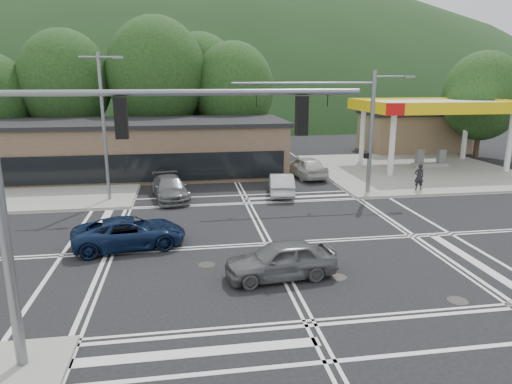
{
  "coord_description": "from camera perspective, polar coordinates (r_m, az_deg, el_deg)",
  "views": [
    {
      "loc": [
        -3.69,
        -19.71,
        7.56
      ],
      "look_at": [
        0.09,
        4.43,
        1.4
      ],
      "focal_mm": 32.0,
      "sensor_mm": 36.0,
      "label": 1
    }
  ],
  "objects": [
    {
      "name": "car_queue_a",
      "position": [
        30.16,
        3.17,
        1.01
      ],
      "size": [
        2.15,
        4.53,
        1.43
      ],
      "primitive_type": "imported",
      "rotation": [
        0.0,
        0.0,
        2.99
      ],
      "color": "silver",
      "rests_on": "ground"
    },
    {
      "name": "tree_n_b",
      "position": [
        43.77,
        -12.31,
        14.14
      ],
      "size": [
        9.0,
        9.0,
        12.98
      ],
      "color": "#382619",
      "rests_on": "ground"
    },
    {
      "name": "gas_station_canopy",
      "position": [
        41.34,
        21.46,
        9.7
      ],
      "size": [
        12.32,
        8.34,
        5.75
      ],
      "color": "silver",
      "rests_on": "ground"
    },
    {
      "name": "signal_mast_ne",
      "position": [
        29.97,
        12.07,
        9.08
      ],
      "size": [
        11.65,
        0.3,
        8.0
      ],
      "color": "slate",
      "rests_on": "ground"
    },
    {
      "name": "convenience_store",
      "position": [
        50.92,
        19.04,
        7.0
      ],
      "size": [
        10.0,
        6.0,
        3.8
      ],
      "primitive_type": "cube",
      "color": "#846B4F",
      "rests_on": "ground"
    },
    {
      "name": "tree_n_c",
      "position": [
        43.97,
        -2.85,
        12.74
      ],
      "size": [
        7.6,
        7.6,
        10.87
      ],
      "color": "#382619",
      "rests_on": "ground"
    },
    {
      "name": "car_queue_b",
      "position": [
        35.58,
        6.24,
        3.16
      ],
      "size": [
        2.72,
        5.1,
        1.65
      ],
      "primitive_type": "imported",
      "rotation": [
        0.0,
        0.0,
        3.31
      ],
      "color": "#B8B8B3",
      "rests_on": "ground"
    },
    {
      "name": "tree_n_e",
      "position": [
        47.74,
        -7.07,
        13.55
      ],
      "size": [
        8.4,
        8.4,
        11.98
      ],
      "color": "#382619",
      "rests_on": "ground"
    },
    {
      "name": "ground",
      "position": [
        21.43,
        1.61,
        -6.51
      ],
      "size": [
        120.0,
        120.0,
        0.0
      ],
      "primitive_type": "plane",
      "color": "black",
      "rests_on": "ground"
    },
    {
      "name": "car_grey_center",
      "position": [
        17.78,
        3.08,
        -8.45
      ],
      "size": [
        4.48,
        2.17,
        1.47
      ],
      "primitive_type": "imported",
      "rotation": [
        0.0,
        0.0,
        -1.47
      ],
      "color": "#5A5C5F",
      "rests_on": "ground"
    },
    {
      "name": "sidewalk_ne",
      "position": [
        40.13,
        19.07,
        2.62
      ],
      "size": [
        16.0,
        16.0,
        0.15
      ],
      "primitive_type": "cube",
      "color": "gray",
      "rests_on": "ground"
    },
    {
      "name": "tree_n_a",
      "position": [
        44.91,
        -22.75,
        12.55
      ],
      "size": [
        8.0,
        8.0,
        11.75
      ],
      "color": "#382619",
      "rests_on": "ground"
    },
    {
      "name": "streetlight_nw",
      "position": [
        29.21,
        -18.43,
        8.51
      ],
      "size": [
        2.5,
        0.25,
        9.0
      ],
      "color": "slate",
      "rests_on": "ground"
    },
    {
      "name": "tree_ne",
      "position": [
        48.44,
        26.46,
        10.68
      ],
      "size": [
        7.2,
        7.2,
        9.99
      ],
      "color": "#382619",
      "rests_on": "ground"
    },
    {
      "name": "signal_mast_sw",
      "position": [
        12.07,
        -21.62,
        1.47
      ],
      "size": [
        9.14,
        0.28,
        8.0
      ],
      "color": "slate",
      "rests_on": "ground"
    },
    {
      "name": "sidewalk_nw",
      "position": [
        37.26,
        -26.36,
        1.07
      ],
      "size": [
        16.0,
        16.0,
        0.15
      ],
      "primitive_type": "cube",
      "color": "gray",
      "rests_on": "ground"
    },
    {
      "name": "car_blue_west",
      "position": [
        21.6,
        -15.52,
        -4.92
      ],
      "size": [
        5.32,
        3.1,
        1.39
      ],
      "primitive_type": "imported",
      "rotation": [
        0.0,
        0.0,
        1.74
      ],
      "color": "#0E1D3D",
      "rests_on": "ground"
    },
    {
      "name": "pedestrian",
      "position": [
        32.55,
        19.71,
        1.79
      ],
      "size": [
        0.68,
        0.46,
        1.81
      ],
      "primitive_type": "imported",
      "rotation": [
        0.0,
        0.0,
        3.1
      ],
      "color": "black",
      "rests_on": "sidewalk_ne"
    },
    {
      "name": "car_northbound",
      "position": [
        29.53,
        -10.71,
        0.49
      ],
      "size": [
        2.8,
        5.16,
        1.42
      ],
      "primitive_type": "imported",
      "rotation": [
        0.0,
        0.0,
        0.17
      ],
      "color": "#5B5D60",
      "rests_on": "ground"
    },
    {
      "name": "commercial_row",
      "position": [
        37.38,
        -15.48,
        5.08
      ],
      "size": [
        24.0,
        8.0,
        4.0
      ],
      "primitive_type": "cube",
      "color": "brown",
      "rests_on": "ground"
    },
    {
      "name": "hill_north",
      "position": [
        110.03,
        -7.07,
        10.11
      ],
      "size": [
        252.0,
        126.0,
        140.0
      ],
      "primitive_type": "ellipsoid",
      "color": "#1D3618",
      "rests_on": "ground"
    }
  ]
}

